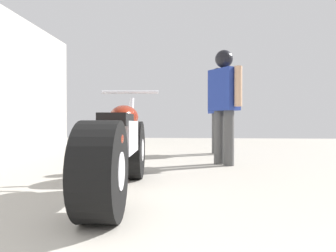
# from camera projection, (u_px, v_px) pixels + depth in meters

# --- Properties ---
(ground_plane) EXTENTS (17.78, 17.78, 0.00)m
(ground_plane) POSITION_uv_depth(u_px,v_px,m) (164.00, 174.00, 3.73)
(ground_plane) COLOR #9E998E
(motorcycle_maroon_cruiser) EXTENTS (0.64, 2.18, 1.01)m
(motorcycle_maroon_cruiser) POSITION_uv_depth(u_px,v_px,m) (119.00, 149.00, 2.62)
(motorcycle_maroon_cruiser) COLOR black
(motorcycle_maroon_cruiser) RESTS_ON ground_plane
(mechanic_in_blue) EXTENTS (0.40, 0.70, 1.79)m
(mechanic_in_blue) POSITION_uv_depth(u_px,v_px,m) (218.00, 102.00, 6.13)
(mechanic_in_blue) COLOR #4C4C4C
(mechanic_in_blue) RESTS_ON ground_plane
(mechanic_with_helmet) EXTENTS (0.53, 0.60, 1.77)m
(mechanic_with_helmet) POSITION_uv_depth(u_px,v_px,m) (224.00, 96.00, 4.52)
(mechanic_with_helmet) COLOR #4C4C4C
(mechanic_with_helmet) RESTS_ON ground_plane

